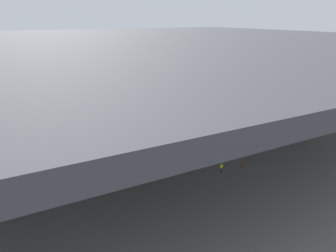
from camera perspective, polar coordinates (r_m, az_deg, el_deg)
The scene contains 8 objects.
ground_plane at distance 52.01m, azimuth -3.85°, elevation -3.52°, with size 110.00×110.00×0.00m, color gray.
hangar_structure at distance 60.76m, azimuth -9.91°, elevation 15.26°, with size 121.00×99.00×16.68m.
airplane_main at distance 56.20m, azimuth -3.25°, elevation 2.00°, with size 34.79×35.30×11.24m.
boarding_stairs at distance 50.04m, azimuth 3.73°, elevation -3.58°, with size 4.37×2.44×4.61m.
crew_worker_near_nose at distance 43.12m, azimuth 9.94°, elevation -7.56°, with size 0.54×0.29×1.65m.
crew_worker_by_stairs at distance 50.85m, azimuth 1.96°, elevation -2.86°, with size 0.51×0.35×1.70m.
airplane_distant at distance 77.91m, azimuth -25.85°, elevation 5.00°, with size 32.94×32.69×10.73m.
traffic_cone_orange at distance 45.70m, azimuth 13.93°, elevation -7.14°, with size 0.36×0.36×0.60m.
Camera 1 is at (-19.65, -43.59, 20.48)m, focal length 32.54 mm.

